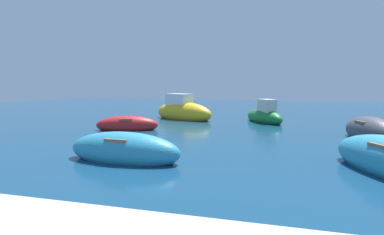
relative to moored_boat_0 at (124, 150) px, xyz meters
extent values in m
ellipsoid|color=teal|center=(0.00, 0.00, 0.00)|extent=(3.56, 1.42, 1.10)
cube|color=brown|center=(0.00, 0.00, 0.36)|extent=(0.75, 1.01, 0.08)
ellipsoid|color=#197233|center=(3.57, 10.63, -0.03)|extent=(2.82, 3.40, 1.01)
cube|color=beige|center=(3.72, 10.40, 0.67)|extent=(1.17, 1.30, 0.79)
ellipsoid|color=#3F3F47|center=(7.96, 5.67, 0.02)|extent=(2.15, 3.44, 1.20)
cube|color=brown|center=(7.96, 5.67, 0.43)|extent=(1.20, 0.90, 0.08)
ellipsoid|color=gold|center=(-1.54, 11.00, 0.09)|extent=(4.77, 3.50, 1.44)
cube|color=white|center=(-1.86, 11.17, 0.92)|extent=(1.91, 1.59, 0.80)
ellipsoid|color=#B21E1E|center=(-2.78, 5.61, -0.06)|extent=(3.17, 1.86, 0.90)
cube|color=brown|center=(-2.78, 5.61, 0.25)|extent=(0.81, 0.94, 0.08)
camera|label=1|loc=(4.24, -7.99, 1.90)|focal=28.85mm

